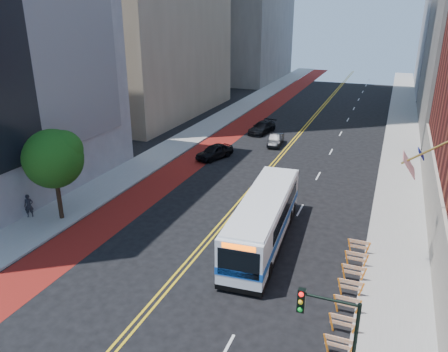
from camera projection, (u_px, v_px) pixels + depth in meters
ground at (155, 301)px, 23.27m from camera, size 160.00×160.00×0.00m
sidewalk_left at (192, 136)px, 53.43m from camera, size 4.00×140.00×0.15m
sidewalk_right at (401, 159)px, 45.27m from camera, size 4.00×140.00×0.15m
bus_lane_paint at (222, 140)px, 52.13m from camera, size 3.60×140.00×0.01m
center_line_inner at (286, 147)px, 49.44m from camera, size 0.14×140.00×0.01m
center_line_outer at (290, 147)px, 49.31m from camera, size 0.14×140.00×0.01m
lane_dashes at (341, 134)px, 54.70m from camera, size 0.14×98.20×0.01m
construction_barriers at (349, 294)px, 22.74m from camera, size 1.42×10.91×1.00m
street_tree at (54, 156)px, 30.60m from camera, size 4.20×4.20×6.70m
traffic_signal at (330, 331)px, 15.68m from camera, size 2.21×0.34×5.07m
transit_bus at (264, 219)px, 28.57m from camera, size 3.46×12.31×3.34m
car_a at (215, 152)px, 45.34m from camera, size 3.26×4.76×1.50m
car_b at (276, 140)px, 49.82m from camera, size 1.76×4.08×1.31m
car_c at (262, 128)px, 54.75m from camera, size 2.88×5.14×1.41m
pedestrian at (29, 206)px, 32.15m from camera, size 0.76×0.72×1.74m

